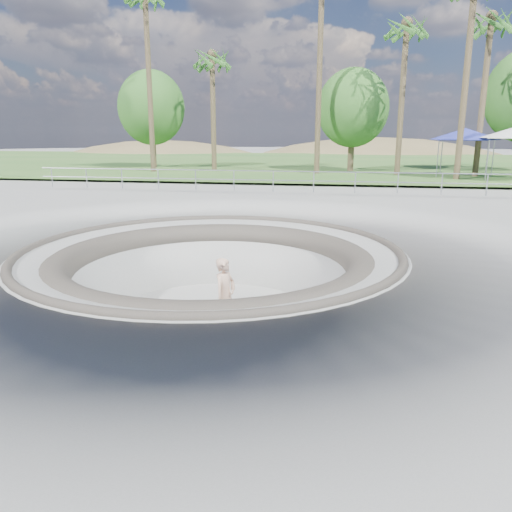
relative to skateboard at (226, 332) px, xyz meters
name	(u,v)px	position (x,y,z in m)	size (l,w,h in m)	color
ground	(211,250)	(-0.66, 1.22, 1.83)	(180.00, 180.00, 0.00)	#9E9D99
skate_bowl	(213,313)	(-0.66, 1.22, 0.00)	(14.00, 14.00, 4.10)	#9E9D99
grass_strip	(306,163)	(-0.66, 35.22, 2.05)	(180.00, 36.00, 0.12)	#346327
distant_hills	(345,205)	(3.12, 58.40, -5.19)	(103.20, 45.00, 28.60)	brown
safety_railing	(273,181)	(-0.66, 13.22, 2.52)	(25.00, 0.06, 1.03)	#93969B
skateboard	(226,332)	(0.00, 0.00, 0.00)	(0.95, 0.51, 0.09)	#8D5F38
skater	(225,295)	(0.00, 0.00, 0.98)	(0.70, 0.46, 1.92)	#D4A689
canopy_blue	(465,134)	(10.15, 22.34, 4.71)	(5.71, 5.71, 2.98)	#93969B
palm_a	(145,2)	(-10.58, 22.64, 13.11)	(2.60, 2.60, 12.71)	brown
palm_b	(212,62)	(-6.63, 24.57, 9.59)	(2.60, 2.60, 8.87)	brown
palm_d	(406,33)	(6.23, 22.89, 10.80)	(2.60, 2.60, 10.17)	brown
palm_f	(491,27)	(11.03, 22.53, 10.91)	(2.60, 2.60, 10.29)	brown
bushy_tree_left	(151,108)	(-12.06, 26.55, 6.62)	(5.17, 4.70, 7.46)	brown
bushy_tree_mid	(353,108)	(3.22, 25.61, 6.46)	(4.99, 4.54, 7.20)	brown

